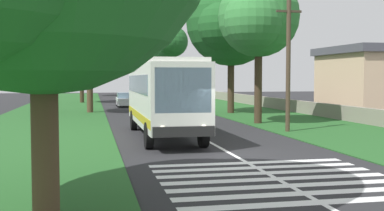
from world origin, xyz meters
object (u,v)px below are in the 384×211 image
Objects in this scene: roadside_building at (376,78)px; roadside_tree_right_3 at (229,23)px; utility_pole at (288,64)px; roadside_tree_left_1 at (79,35)px; trailing_car_1 at (125,100)px; roadside_tree_left_0 at (87,15)px; roadside_tree_right_1 at (154,55)px; roadside_tree_right_2 at (256,19)px; roadside_tree_left_3 at (87,44)px; coach_bus at (163,94)px; roadside_tree_right_0 at (172,43)px; trailing_car_0 at (168,103)px.

roadside_tree_right_3 is at bearing 92.74° from roadside_building.
utility_pole is at bearing 135.23° from roadside_building.
roadside_tree_left_1 is 32.79m from roadside_building.
roadside_tree_left_1 reaches higher than roadside_building.
trailing_car_1 is 11.68m from roadside_tree_left_0.
roadside_tree_right_2 is (-50.98, -0.07, -0.03)m from roadside_tree_right_1.
roadside_tree_right_1 is 50.98m from roadside_tree_right_2.
roadside_tree_left_1 is at bearing 178.00° from roadside_tree_left_3.
roadside_tree_left_0 is 40.14m from roadside_tree_right_1.
coach_bus is at bearing 96.14° from utility_pole.
coach_bus is 26.10m from trailing_car_1.
roadside_tree_right_1 reaches higher than utility_pole.
roadside_tree_right_0 is 1.12× the size of roadside_building.
trailing_car_0 is at bearing -151.03° from trailing_car_1.
roadside_tree_right_1 is at bearing 19.76° from roadside_building.
roadside_building is at bearing -54.27° from coach_bus.
utility_pole is (-54.65, -10.97, -4.56)m from roadside_tree_left_3.
utility_pole is at bearing -168.65° from roadside_tree_left_3.
roadside_tree_right_0 is (-9.10, -12.09, -0.22)m from roadside_tree_left_3.
roadside_building is at bearing -156.42° from roadside_tree_right_0.
roadside_tree_right_0 is (20.23, -8.09, 7.36)m from trailing_car_1.
trailing_car_1 is 12.01m from roadside_tree_left_1.
roadside_tree_left_1 is 1.60× the size of utility_pole.
roadside_tree_right_3 reaches higher than trailing_car_1.
trailing_car_1 is at bearing 158.20° from roadside_tree_right_0.
roadside_tree_right_2 is 5.68m from utility_pole.
roadside_tree_left_0 is 1.28× the size of roadside_tree_right_2.
roadside_tree_left_0 is at bearing 157.48° from roadside_tree_right_0.
utility_pole is (-55.84, -0.19, -2.97)m from roadside_tree_right_1.
trailing_car_1 is 22.38m from roadside_tree_right_2.
utility_pole is at bearing -169.49° from trailing_car_0.
roadside_tree_right_2 is (-40.69, 1.24, -1.40)m from roadside_tree_right_0.
roadside_tree_left_3 reaches higher than utility_pole.
roadside_tree_left_0 is at bearing -176.43° from roadside_tree_left_1.
roadside_tree_right_1 is 0.87× the size of roadside_tree_right_3.
roadside_tree_right_2 is at bearing -50.35° from coach_bus.
roadside_tree_right_3 is at bearing -145.62° from trailing_car_1.
roadside_tree_right_3 is at bearing -5.38° from roadside_tree_right_2.
roadside_tree_right_0 is 1.12× the size of roadside_tree_right_2.
roadside_tree_right_3 reaches higher than coach_bus.
roadside_tree_right_1 is at bearing -6.74° from coach_bus.
roadside_tree_right_0 is at bearing -21.80° from trailing_car_1.
trailing_car_1 is at bearing 0.20° from coach_bus.
roadside_tree_left_1 reaches higher than roadside_tree_right_2.
coach_bus is 2.60× the size of trailing_car_0.
trailing_car_0 is 0.38× the size of roadside_tree_right_3.
roadside_tree_left_0 is at bearing 40.71° from roadside_tree_right_2.
roadside_tree_left_3 reaches higher than roadside_tree_left_1.
roadside_tree_right_1 is 43.87m from roadside_building.
roadside_tree_right_1 is at bearing -12.53° from trailing_car_1.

